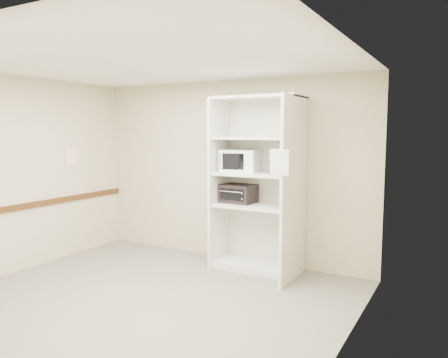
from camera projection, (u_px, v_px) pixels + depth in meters
The scene contains 12 objects.
floor at pixel (145, 301), 5.02m from camera, with size 4.50×4.00×0.01m, color #625D55.
ceiling at pixel (140, 61), 4.72m from camera, with size 4.50×4.00×0.01m, color white.
wall_back at pixel (228, 171), 6.61m from camera, with size 4.50×0.02×2.70m, color #BBA98C.
wall_left at pixel (14, 175), 5.96m from camera, with size 0.02×4.00×2.70m, color #BBA98C.
wall_right at pixel (346, 200), 3.78m from camera, with size 0.02×4.00×2.70m, color #BBA98C.
shelving_unit at pixel (260, 190), 6.05m from camera, with size 1.24×0.92×2.42m.
microwave at pixel (241, 161), 6.22m from camera, with size 0.52×0.40×0.31m, color white.
toaster_oven_upper at pixel (285, 167), 5.86m from camera, with size 0.35×0.26×0.20m, color black.
toaster_oven_lower at pixel (238, 193), 6.28m from camera, with size 0.47×0.36×0.26m, color black.
paper_sign at pixel (279, 162), 5.20m from camera, with size 0.24×0.01×0.31m, color white.
chair_rail at pixel (17, 207), 6.00m from camera, with size 0.04×3.98×0.08m, color #3F240D.
wall_poster at pixel (70, 156), 6.78m from camera, with size 0.01×0.21×0.30m, color white.
Camera 1 is at (3.15, -3.78, 1.94)m, focal length 35.00 mm.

